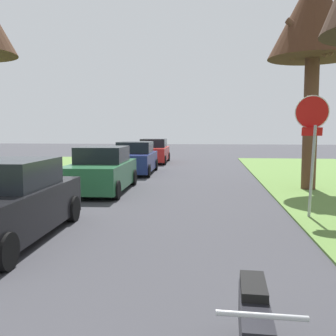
# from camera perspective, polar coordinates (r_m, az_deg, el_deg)

# --- Properties ---
(stop_sign_far) EXTENTS (0.81, 0.48, 2.95)m
(stop_sign_far) POSITION_cam_1_polar(r_m,az_deg,el_deg) (10.12, 20.11, 5.25)
(stop_sign_far) COLOR #9EA0A5
(stop_sign_far) RESTS_ON grass_verge_right
(street_tree_right_mid_b) EXTENTS (3.11, 3.11, 7.63)m
(street_tree_right_mid_b) POSITION_cam_1_polar(r_m,az_deg,el_deg) (15.47, 20.34, 19.61)
(street_tree_right_mid_b) COLOR #533423
(street_tree_right_mid_b) RESTS_ON grass_verge_right
(parked_sedan_black) EXTENTS (2.08, 4.46, 1.57)m
(parked_sedan_black) POSITION_cam_1_polar(r_m,az_deg,el_deg) (8.46, -22.71, -4.73)
(parked_sedan_black) COLOR black
(parked_sedan_black) RESTS_ON ground
(parked_sedan_green) EXTENTS (2.08, 4.46, 1.57)m
(parked_sedan_green) POSITION_cam_1_polar(r_m,az_deg,el_deg) (14.16, -9.57, -0.40)
(parked_sedan_green) COLOR #28663D
(parked_sedan_green) RESTS_ON ground
(parked_sedan_navy) EXTENTS (2.08, 4.46, 1.57)m
(parked_sedan_navy) POSITION_cam_1_polar(r_m,az_deg,el_deg) (19.81, -4.80, 1.33)
(parked_sedan_navy) COLOR navy
(parked_sedan_navy) RESTS_ON ground
(parked_sedan_red) EXTENTS (2.08, 4.46, 1.57)m
(parked_sedan_red) POSITION_cam_1_polar(r_m,az_deg,el_deg) (26.23, -2.11, 2.38)
(parked_sedan_red) COLOR red
(parked_sedan_red) RESTS_ON ground
(parked_motorcycle) EXTENTS (0.60, 2.05, 0.97)m
(parked_motorcycle) POSITION_cam_1_polar(r_m,az_deg,el_deg) (3.62, 12.35, -22.36)
(parked_motorcycle) COLOR black
(parked_motorcycle) RESTS_ON ground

